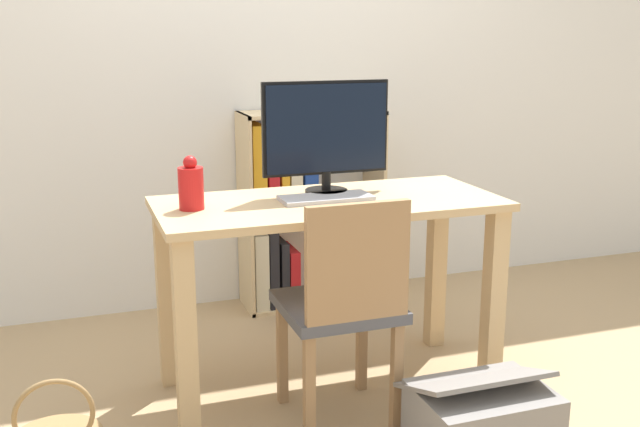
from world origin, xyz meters
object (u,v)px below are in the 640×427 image
keyboard (326,198)px  bookshelf (287,211)px  monitor (326,132)px  storage_box (481,419)px  vase (191,186)px  chair (344,302)px

keyboard → bookshelf: bearing=82.4°
monitor → storage_box: monitor is taller
vase → storage_box: (0.83, -0.64, -0.72)m
vase → bookshelf: (0.63, 0.92, -0.36)m
monitor → vase: bearing=-170.4°
keyboard → chair: (-0.04, -0.29, -0.31)m
vase → chair: vase is taller
chair → storage_box: (0.37, -0.33, -0.34)m
vase → chair: size_ratio=0.23×
chair → bookshelf: bookshelf is taller
monitor → vase: monitor is taller
monitor → vase: size_ratio=2.61×
bookshelf → vase: bearing=-124.3°
keyboard → chair: size_ratio=0.41×
keyboard → vase: (-0.50, 0.02, 0.08)m
bookshelf → storage_box: bookshelf is taller
vase → storage_box: vase is taller
chair → bookshelf: 1.24m
bookshelf → storage_box: (0.21, -1.56, -0.37)m
bookshelf → keyboard: bearing=-97.6°
monitor → chair: monitor is taller
monitor → storage_box: bearing=-68.3°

